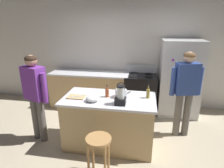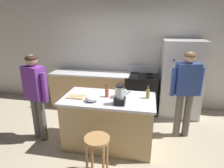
# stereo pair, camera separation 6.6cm
# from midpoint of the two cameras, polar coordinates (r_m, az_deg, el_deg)

# --- Properties ---
(ground_plane) EXTENTS (14.00, 14.00, 0.00)m
(ground_plane) POSITION_cam_midpoint_polar(r_m,az_deg,el_deg) (3.71, -1.36, -17.28)
(ground_plane) COLOR beige
(back_wall) EXTENTS (8.00, 0.10, 2.70)m
(back_wall) POSITION_cam_midpoint_polar(r_m,az_deg,el_deg) (5.01, 2.89, 8.99)
(back_wall) COLOR silver
(back_wall) RESTS_ON ground_plane
(kitchen_island) EXTENTS (1.58, 0.85, 0.91)m
(kitchen_island) POSITION_cam_midpoint_polar(r_m,az_deg,el_deg) (3.47, -1.42, -11.10)
(kitchen_island) COLOR tan
(kitchen_island) RESTS_ON ground_plane
(back_counter_run) EXTENTS (2.00, 0.64, 0.91)m
(back_counter_run) POSITION_cam_midpoint_polar(r_m,az_deg,el_deg) (5.02, -6.95, -1.66)
(back_counter_run) COLOR tan
(back_counter_run) RESTS_ON ground_plane
(refrigerator) EXTENTS (0.90, 0.73, 1.77)m
(refrigerator) POSITION_cam_midpoint_polar(r_m,az_deg,el_deg) (4.70, 19.12, 1.55)
(refrigerator) COLOR silver
(refrigerator) RESTS_ON ground_plane
(stove_range) EXTENTS (0.76, 0.65, 1.09)m
(stove_range) POSITION_cam_midpoint_polar(r_m,az_deg,el_deg) (4.79, 8.07, -2.54)
(stove_range) COLOR black
(stove_range) RESTS_ON ground_plane
(person_by_island_left) EXTENTS (0.58, 0.35, 1.63)m
(person_by_island_left) POSITION_cam_midpoint_polar(r_m,az_deg,el_deg) (3.66, -22.49, -1.92)
(person_by_island_left) COLOR #66605B
(person_by_island_left) RESTS_ON ground_plane
(person_by_sink_right) EXTENTS (0.59, 0.31, 1.66)m
(person_by_sink_right) POSITION_cam_midpoint_polar(r_m,az_deg,el_deg) (3.75, 20.70, -0.86)
(person_by_sink_right) COLOR #66605B
(person_by_sink_right) RESTS_ON ground_plane
(bar_stool) EXTENTS (0.36, 0.36, 0.64)m
(bar_stool) POSITION_cam_midpoint_polar(r_m,az_deg,el_deg) (2.80, -4.78, -18.17)
(bar_stool) COLOR #B7844C
(bar_stool) RESTS_ON ground_plane
(blender_appliance) EXTENTS (0.17, 0.17, 0.31)m
(blender_appliance) POSITION_cam_midpoint_polar(r_m,az_deg,el_deg) (2.98, 1.90, -3.74)
(blender_appliance) COLOR black
(blender_appliance) RESTS_ON kitchen_island
(bottle_cooking_sauce) EXTENTS (0.06, 0.06, 0.22)m
(bottle_cooking_sauce) POSITION_cam_midpoint_polar(r_m,az_deg,el_deg) (3.28, -2.06, -2.59)
(bottle_cooking_sauce) COLOR #B24C26
(bottle_cooking_sauce) RESTS_ON kitchen_island
(bottle_vinegar) EXTENTS (0.06, 0.06, 0.24)m
(bottle_vinegar) POSITION_cam_midpoint_polar(r_m,az_deg,el_deg) (3.28, 10.16, -2.71)
(bottle_vinegar) COLOR olive
(bottle_vinegar) RESTS_ON kitchen_island
(mixing_bowl) EXTENTS (0.22, 0.22, 0.10)m
(mixing_bowl) POSITION_cam_midpoint_polar(r_m,az_deg,el_deg) (3.13, -6.53, -4.31)
(mixing_bowl) COLOR white
(mixing_bowl) RESTS_ON kitchen_island
(tea_kettle) EXTENTS (0.28, 0.20, 0.27)m
(tea_kettle) POSITION_cam_midpoint_polar(r_m,az_deg,el_deg) (3.27, 2.14, -2.67)
(tea_kettle) COLOR #B7BABF
(tea_kettle) RESTS_ON kitchen_island
(cutting_board) EXTENTS (0.30, 0.20, 0.02)m
(cutting_board) POSITION_cam_midpoint_polar(r_m,az_deg,el_deg) (3.34, -11.15, -3.81)
(cutting_board) COLOR tan
(cutting_board) RESTS_ON kitchen_island
(chef_knife) EXTENTS (0.21, 0.13, 0.01)m
(chef_knife) POSITION_cam_midpoint_polar(r_m,az_deg,el_deg) (3.33, -10.84, -3.62)
(chef_knife) COLOR #B7BABF
(chef_knife) RESTS_ON cutting_board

